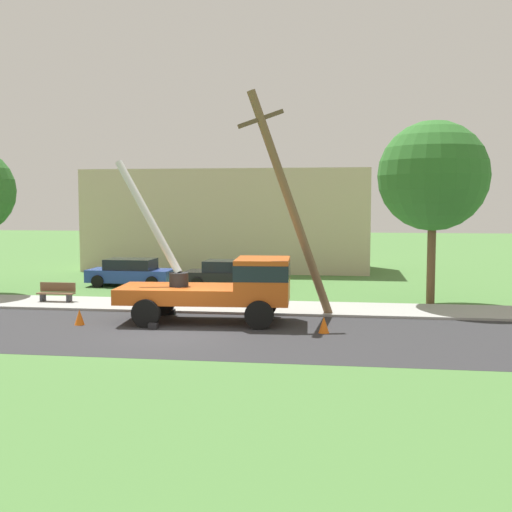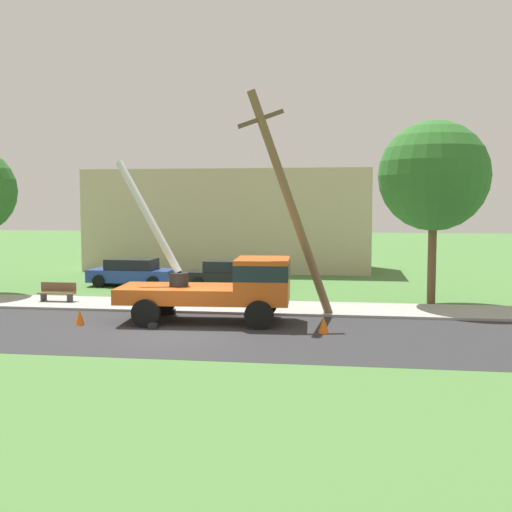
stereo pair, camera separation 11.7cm
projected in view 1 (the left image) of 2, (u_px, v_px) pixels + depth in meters
name	position (u px, v px, depth m)	size (l,w,h in m)	color
ground_plane	(236.00, 286.00, 33.22)	(120.00, 120.00, 0.00)	#477538
road_asphalt	(175.00, 332.00, 21.38)	(80.00, 7.25, 0.01)	#2B2B2D
sidewalk_strip	(208.00, 306.00, 26.50)	(80.00, 3.14, 0.10)	#9E9E99
utility_truck	(227.00, 284.00, 23.13)	(6.90, 3.21, 5.98)	#C65119
leaning_utility_pole	(290.00, 202.00, 23.95)	(3.59, 1.62, 8.55)	brown
traffic_cone_ahead	(324.00, 325.00, 21.27)	(0.36, 0.36, 0.56)	orange
traffic_cone_behind	(79.00, 317.00, 22.68)	(0.36, 0.36, 0.56)	orange
parked_sedan_blue	(131.00, 272.00, 33.21)	(4.45, 2.10, 1.42)	#263F99
parked_sedan_black	(229.00, 275.00, 32.21)	(4.47, 2.13, 1.42)	black
park_bench	(57.00, 293.00, 27.47)	(1.60, 0.45, 0.90)	brown
roadside_tree_far	(433.00, 176.00, 27.00)	(4.68, 4.68, 7.82)	brown
lowrise_building_backdrop	(229.00, 220.00, 41.54)	(18.00, 6.00, 6.40)	#C6B293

